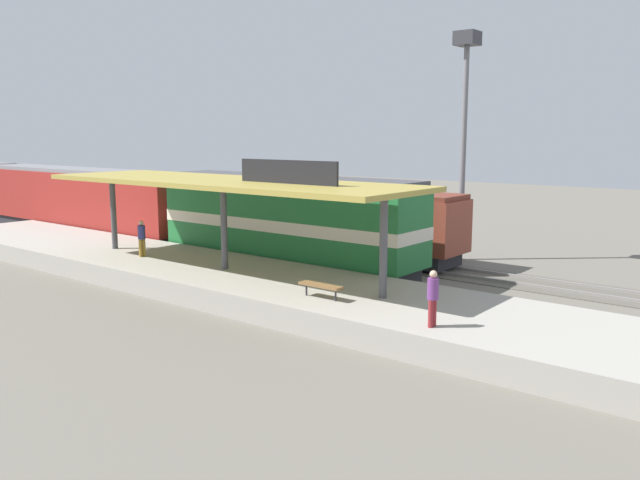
{
  "coord_description": "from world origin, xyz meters",
  "views": [
    {
      "loc": [
        -23.14,
        -19.97,
        6.53
      ],
      "look_at": [
        -1.38,
        -2.62,
        2.0
      ],
      "focal_mm": 36.19,
      "sensor_mm": 36.0,
      "label": 1
    }
  ],
  "objects_px": {
    "light_mast": "(465,98)",
    "person_waiting": "(142,237)",
    "platform_bench": "(321,286)",
    "freight_car": "(356,222)",
    "passenger_carriage_front": "(81,200)",
    "locomotive": "(286,221)",
    "person_walking": "(433,295)"
  },
  "relations": [
    {
      "from": "platform_bench",
      "to": "person_walking",
      "type": "height_order",
      "value": "person_walking"
    },
    {
      "from": "passenger_carriage_front",
      "to": "freight_car",
      "type": "bearing_deg",
      "value": -76.31
    },
    {
      "from": "person_walking",
      "to": "person_waiting",
      "type": "bearing_deg",
      "value": 84.68
    },
    {
      "from": "locomotive",
      "to": "person_walking",
      "type": "bearing_deg",
      "value": -119.56
    },
    {
      "from": "light_mast",
      "to": "platform_bench",
      "type": "bearing_deg",
      "value": -173.66
    },
    {
      "from": "passenger_carriage_front",
      "to": "person_waiting",
      "type": "height_order",
      "value": "passenger_carriage_front"
    },
    {
      "from": "platform_bench",
      "to": "freight_car",
      "type": "height_order",
      "value": "freight_car"
    },
    {
      "from": "platform_bench",
      "to": "freight_car",
      "type": "xyz_separation_m",
      "value": [
        10.6,
        6.03,
        0.63
      ]
    },
    {
      "from": "locomotive",
      "to": "passenger_carriage_front",
      "type": "height_order",
      "value": "locomotive"
    },
    {
      "from": "light_mast",
      "to": "person_waiting",
      "type": "bearing_deg",
      "value": 142.48
    },
    {
      "from": "light_mast",
      "to": "person_walking",
      "type": "height_order",
      "value": "light_mast"
    },
    {
      "from": "locomotive",
      "to": "passenger_carriage_front",
      "type": "xyz_separation_m",
      "value": [
        0.0,
        18.0,
        -0.1
      ]
    },
    {
      "from": "light_mast",
      "to": "person_walking",
      "type": "bearing_deg",
      "value": -156.58
    },
    {
      "from": "light_mast",
      "to": "person_walking",
      "type": "relative_size",
      "value": 6.84
    },
    {
      "from": "light_mast",
      "to": "person_walking",
      "type": "distance_m",
      "value": 16.99
    },
    {
      "from": "passenger_carriage_front",
      "to": "freight_car",
      "type": "xyz_separation_m",
      "value": [
        4.6,
        -18.88,
        -0.34
      ]
    },
    {
      "from": "light_mast",
      "to": "person_waiting",
      "type": "distance_m",
      "value": 17.52
    },
    {
      "from": "person_waiting",
      "to": "locomotive",
      "type": "bearing_deg",
      "value": -41.59
    },
    {
      "from": "freight_car",
      "to": "person_waiting",
      "type": "height_order",
      "value": "freight_car"
    },
    {
      "from": "locomotive",
      "to": "light_mast",
      "type": "bearing_deg",
      "value": -34.6
    },
    {
      "from": "locomotive",
      "to": "person_waiting",
      "type": "bearing_deg",
      "value": 138.41
    },
    {
      "from": "platform_bench",
      "to": "person_waiting",
      "type": "distance_m",
      "value": 11.48
    },
    {
      "from": "platform_bench",
      "to": "person_waiting",
      "type": "height_order",
      "value": "person_waiting"
    },
    {
      "from": "locomotive",
      "to": "person_walking",
      "type": "distance_m",
      "value": 13.36
    },
    {
      "from": "passenger_carriage_front",
      "to": "light_mast",
      "type": "xyz_separation_m",
      "value": [
        7.8,
        -23.38,
        6.08
      ]
    },
    {
      "from": "light_mast",
      "to": "person_waiting",
      "type": "xyz_separation_m",
      "value": [
        -12.89,
        9.9,
        -6.54
      ]
    },
    {
      "from": "platform_bench",
      "to": "passenger_carriage_front",
      "type": "height_order",
      "value": "passenger_carriage_front"
    },
    {
      "from": "locomotive",
      "to": "freight_car",
      "type": "relative_size",
      "value": 1.2
    },
    {
      "from": "freight_car",
      "to": "person_waiting",
      "type": "bearing_deg",
      "value": 150.87
    },
    {
      "from": "locomotive",
      "to": "freight_car",
      "type": "distance_m",
      "value": 4.7
    },
    {
      "from": "platform_bench",
      "to": "person_walking",
      "type": "xyz_separation_m",
      "value": [
        -0.59,
        -4.7,
        0.51
      ]
    },
    {
      "from": "locomotive",
      "to": "person_waiting",
      "type": "distance_m",
      "value": 6.82
    }
  ]
}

